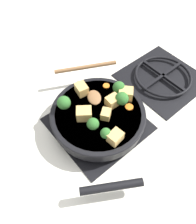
% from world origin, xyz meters
% --- Properties ---
extents(ground_plane, '(2.40, 2.40, 0.00)m').
position_xyz_m(ground_plane, '(0.00, 0.00, 0.00)').
color(ground_plane, silver).
extents(front_burner_grate, '(0.31, 0.31, 0.03)m').
position_xyz_m(front_burner_grate, '(0.00, 0.00, 0.01)').
color(front_burner_grate, black).
rests_on(front_burner_grate, ground_plane).
extents(rear_burner_grate, '(0.31, 0.31, 0.03)m').
position_xyz_m(rear_burner_grate, '(0.00, 0.36, 0.01)').
color(rear_burner_grate, black).
rests_on(rear_burner_grate, ground_plane).
extents(skillet_pan, '(0.44, 0.38, 0.05)m').
position_xyz_m(skillet_pan, '(0.00, -0.00, 0.05)').
color(skillet_pan, black).
rests_on(skillet_pan, front_burner_grate).
extents(wooden_spoon, '(0.24, 0.23, 0.02)m').
position_xyz_m(wooden_spoon, '(-0.14, 0.07, 0.08)').
color(wooden_spoon, brown).
rests_on(wooden_spoon, skillet_pan).
extents(tofu_cube_center_large, '(0.06, 0.06, 0.04)m').
position_xyz_m(tofu_cube_center_large, '(-0.01, -0.05, 0.10)').
color(tofu_cube_center_large, tan).
rests_on(tofu_cube_center_large, skillet_pan).
extents(tofu_cube_near_handle, '(0.06, 0.06, 0.04)m').
position_xyz_m(tofu_cube_near_handle, '(0.01, 0.12, 0.10)').
color(tofu_cube_near_handle, tan).
rests_on(tofu_cube_near_handle, skillet_pan).
extents(tofu_cube_east_chunk, '(0.05, 0.05, 0.03)m').
position_xyz_m(tofu_cube_east_chunk, '(0.03, 0.01, 0.09)').
color(tofu_cube_east_chunk, tan).
rests_on(tofu_cube_east_chunk, skillet_pan).
extents(tofu_cube_west_chunk, '(0.04, 0.05, 0.04)m').
position_xyz_m(tofu_cube_west_chunk, '(0.12, -0.03, 0.09)').
color(tofu_cube_west_chunk, tan).
rests_on(tofu_cube_west_chunk, skillet_pan).
extents(tofu_cube_back_piece, '(0.05, 0.05, 0.04)m').
position_xyz_m(tofu_cube_back_piece, '(-0.11, 0.01, 0.10)').
color(tofu_cube_back_piece, tan).
rests_on(tofu_cube_back_piece, skillet_pan).
extents(tofu_cube_front_piece, '(0.04, 0.05, 0.04)m').
position_xyz_m(tofu_cube_front_piece, '(0.01, 0.06, 0.09)').
color(tofu_cube_front_piece, tan).
rests_on(tofu_cube_front_piece, skillet_pan).
extents(broccoli_floret_near_spoon, '(0.03, 0.03, 0.04)m').
position_xyz_m(broccoli_floret_near_spoon, '(0.09, -0.04, 0.10)').
color(broccoli_floret_near_spoon, '#709956').
rests_on(broccoli_floret_near_spoon, skillet_pan).
extents(broccoli_floret_center_top, '(0.05, 0.05, 0.05)m').
position_xyz_m(broccoli_floret_center_top, '(-0.09, -0.08, 0.11)').
color(broccoli_floret_center_top, '#709956').
rests_on(broccoli_floret_center_top, skillet_pan).
extents(broccoli_floret_east_rim, '(0.05, 0.05, 0.05)m').
position_xyz_m(broccoli_floret_east_rim, '(0.03, 0.08, 0.11)').
color(broccoli_floret_east_rim, '#709956').
rests_on(broccoli_floret_east_rim, skillet_pan).
extents(broccoli_floret_west_rim, '(0.04, 0.04, 0.05)m').
position_xyz_m(broccoli_floret_west_rim, '(0.04, -0.05, 0.10)').
color(broccoli_floret_west_rim, '#709956').
rests_on(broccoli_floret_west_rim, skillet_pan).
extents(broccoli_floret_north_edge, '(0.04, 0.04, 0.05)m').
position_xyz_m(broccoli_floret_north_edge, '(-0.02, 0.11, 0.11)').
color(broccoli_floret_north_edge, '#709956').
rests_on(broccoli_floret_north_edge, skillet_pan).
extents(carrot_slice_orange_thin, '(0.02, 0.02, 0.01)m').
position_xyz_m(carrot_slice_orange_thin, '(-0.07, 0.10, 0.08)').
color(carrot_slice_orange_thin, orange).
rests_on(carrot_slice_orange_thin, skillet_pan).
extents(carrot_slice_near_center, '(0.03, 0.03, 0.01)m').
position_xyz_m(carrot_slice_near_center, '(0.05, 0.10, 0.08)').
color(carrot_slice_near_center, orange).
rests_on(carrot_slice_near_center, skillet_pan).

